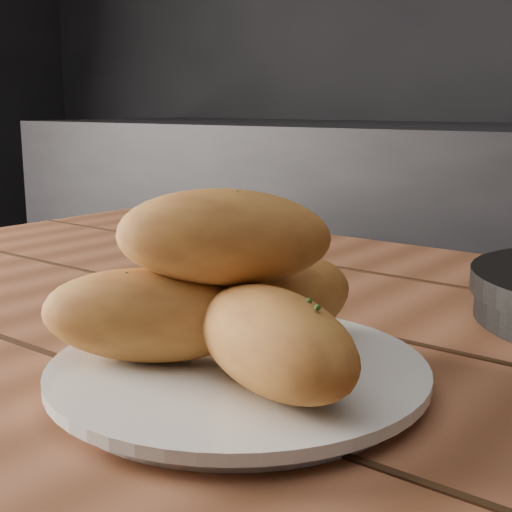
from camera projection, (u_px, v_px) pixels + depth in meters
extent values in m
cube|color=brown|center=(275.00, 384.00, 0.55)|extent=(1.41, 0.97, 0.04)
cylinder|color=olive|center=(102.00, 435.00, 1.29)|extent=(0.07, 0.07, 0.71)
cylinder|color=silver|center=(238.00, 379.00, 0.49)|extent=(0.24, 0.24, 0.01)
cylinder|color=silver|center=(238.00, 368.00, 0.49)|extent=(0.26, 0.26, 0.01)
ellipsoid|color=#CA8A38|center=(147.00, 315.00, 0.49)|extent=(0.16, 0.13, 0.06)
ellipsoid|color=#CA8A38|center=(274.00, 341.00, 0.44)|extent=(0.16, 0.12, 0.06)
ellipsoid|color=#CA8A38|center=(279.00, 300.00, 0.53)|extent=(0.09, 0.15, 0.06)
ellipsoid|color=#CA8A38|center=(222.00, 237.00, 0.48)|extent=(0.16, 0.13, 0.06)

